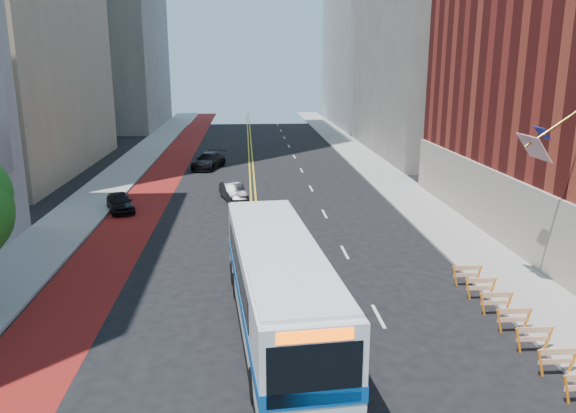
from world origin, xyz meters
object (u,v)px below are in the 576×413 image
(car_b, at_px, (233,192))
(car_c, at_px, (209,161))
(car_a, at_px, (120,202))
(transit_bus, at_px, (278,286))

(car_b, bearing_deg, car_c, 86.58)
(car_a, bearing_deg, car_b, -1.78)
(car_b, height_order, car_c, car_c)
(transit_bus, relative_size, car_a, 3.53)
(transit_bus, distance_m, car_a, 21.35)
(transit_bus, xyz_separation_m, car_b, (-2.11, 21.53, -1.27))
(car_c, bearing_deg, car_b, -61.73)
(car_b, relative_size, car_c, 0.76)
(car_a, relative_size, car_c, 0.74)
(car_b, bearing_deg, car_a, -175.86)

